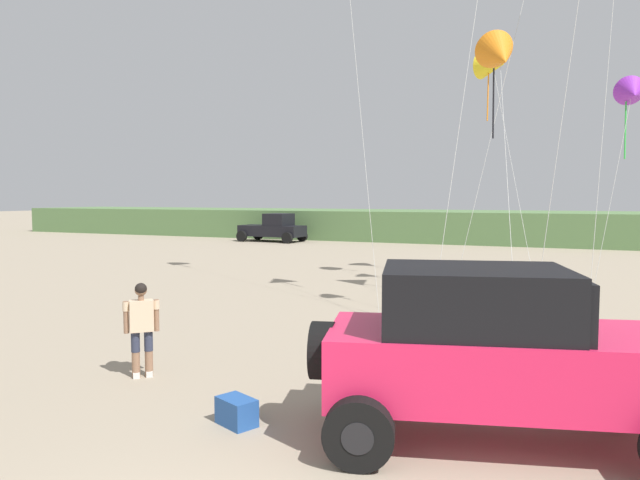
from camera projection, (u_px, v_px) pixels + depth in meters
The scene contains 8 objects.
dune_ridge at pixel (572, 228), 39.52m from camera, with size 90.00×8.32×2.12m, color #567A47.
jeep at pixel (496, 350), 7.55m from camera, with size 5.02×3.38×2.26m.
person_watching at pixel (142, 324), 10.30m from camera, with size 0.48×0.47×1.67m.
cooler_box at pixel (237, 412), 8.18m from camera, with size 0.56×0.36×0.38m, color #23519E.
distant_pickup at pixel (274, 228), 41.44m from camera, with size 4.72×2.66×1.98m.
kite_pink_ribbon at pixel (632, 93), 18.80m from camera, with size 1.75×2.64×7.14m.
kite_orange_streamer at pixel (493, 64), 22.07m from camera, with size 2.82×5.74×8.70m.
kite_black_sled at pixel (500, 56), 17.07m from camera, with size 1.98×6.47×7.99m.
Camera 1 is at (2.83, -3.38, 3.16)m, focal length 33.16 mm.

